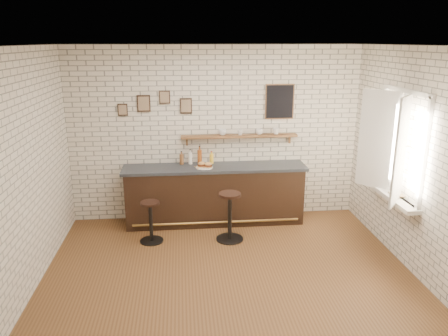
{
  "coord_description": "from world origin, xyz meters",
  "views": [
    {
      "loc": [
        -0.59,
        -5.37,
        3.06
      ],
      "look_at": [
        0.04,
        0.9,
        1.21
      ],
      "focal_mm": 35.0,
      "sensor_mm": 36.0,
      "label": 1
    }
  ],
  "objects_px": {
    "ciabatta_sandwich": "(205,165)",
    "book_upper": "(393,194)",
    "condiment_bottle_yellow": "(212,158)",
    "shelf_cup_d": "(276,131)",
    "shelf_cup_a": "(222,132)",
    "book_lower": "(392,195)",
    "shelf_cup_b": "(240,132)",
    "bitters_bottle_brown": "(182,159)",
    "bitters_bottle_amber": "(200,156)",
    "bar_stool_left": "(151,220)",
    "bar_stool_right": "(230,215)",
    "sandwich_plate": "(204,167)",
    "shelf_cup_c": "(259,132)",
    "bitters_bottle_white": "(190,158)",
    "bar_counter": "(215,194)"
  },
  "relations": [
    {
      "from": "ciabatta_sandwich",
      "to": "shelf_cup_a",
      "type": "height_order",
      "value": "shelf_cup_a"
    },
    {
      "from": "ciabatta_sandwich",
      "to": "bitters_bottle_white",
      "type": "height_order",
      "value": "bitters_bottle_white"
    },
    {
      "from": "shelf_cup_a",
      "to": "shelf_cup_d",
      "type": "bearing_deg",
      "value": -4.49
    },
    {
      "from": "bitters_bottle_amber",
      "to": "bar_stool_left",
      "type": "relative_size",
      "value": 0.47
    },
    {
      "from": "shelf_cup_b",
      "to": "bitters_bottle_brown",
      "type": "bearing_deg",
      "value": 117.66
    },
    {
      "from": "shelf_cup_d",
      "to": "bar_counter",
      "type": "bearing_deg",
      "value": 160.84
    },
    {
      "from": "shelf_cup_a",
      "to": "book_lower",
      "type": "xyz_separation_m",
      "value": [
        2.27,
        -1.68,
        -0.61
      ]
    },
    {
      "from": "condiment_bottle_yellow",
      "to": "book_lower",
      "type": "distance_m",
      "value": 2.98
    },
    {
      "from": "bitters_bottle_brown",
      "to": "condiment_bottle_yellow",
      "type": "height_order",
      "value": "bitters_bottle_brown"
    },
    {
      "from": "book_upper",
      "to": "bar_stool_left",
      "type": "bearing_deg",
      "value": 175.91
    },
    {
      "from": "bitters_bottle_brown",
      "to": "ciabatta_sandwich",
      "type": "bearing_deg",
      "value": -33.94
    },
    {
      "from": "bitters_bottle_brown",
      "to": "shelf_cup_d",
      "type": "height_order",
      "value": "shelf_cup_d"
    },
    {
      "from": "shelf_cup_d",
      "to": "shelf_cup_a",
      "type": "bearing_deg",
      "value": 150.31
    },
    {
      "from": "bar_stool_right",
      "to": "book_lower",
      "type": "relative_size",
      "value": 3.44
    },
    {
      "from": "bar_stool_left",
      "to": "shelf_cup_c",
      "type": "xyz_separation_m",
      "value": [
        1.85,
        0.89,
        1.19
      ]
    },
    {
      "from": "bitters_bottle_brown",
      "to": "book_upper",
      "type": "distance_m",
      "value": 3.42
    },
    {
      "from": "book_lower",
      "to": "shelf_cup_b",
      "type": "bearing_deg",
      "value": 132.53
    },
    {
      "from": "shelf_cup_b",
      "to": "book_upper",
      "type": "distance_m",
      "value": 2.66
    },
    {
      "from": "condiment_bottle_yellow",
      "to": "shelf_cup_d",
      "type": "xyz_separation_m",
      "value": [
        1.12,
        0.01,
        0.45
      ]
    },
    {
      "from": "sandwich_plate",
      "to": "bar_stool_right",
      "type": "relative_size",
      "value": 0.36
    },
    {
      "from": "bar_counter",
      "to": "ciabatta_sandwich",
      "type": "distance_m",
      "value": 0.59
    },
    {
      "from": "sandwich_plate",
      "to": "bitters_bottle_brown",
      "type": "height_order",
      "value": "bitters_bottle_brown"
    },
    {
      "from": "shelf_cup_a",
      "to": "shelf_cup_d",
      "type": "distance_m",
      "value": 0.93
    },
    {
      "from": "bitters_bottle_brown",
      "to": "shelf_cup_a",
      "type": "bearing_deg",
      "value": 0.92
    },
    {
      "from": "bitters_bottle_brown",
      "to": "shelf_cup_d",
      "type": "xyz_separation_m",
      "value": [
        1.64,
        0.01,
        0.45
      ]
    },
    {
      "from": "ciabatta_sandwich",
      "to": "shelf_cup_c",
      "type": "bearing_deg",
      "value": 15.79
    },
    {
      "from": "bar_stool_right",
      "to": "shelf_cup_d",
      "type": "relative_size",
      "value": 7.01
    },
    {
      "from": "bar_stool_left",
      "to": "shelf_cup_d",
      "type": "height_order",
      "value": "shelf_cup_d"
    },
    {
      "from": "shelf_cup_a",
      "to": "shelf_cup_c",
      "type": "height_order",
      "value": "shelf_cup_a"
    },
    {
      "from": "bitters_bottle_white",
      "to": "condiment_bottle_yellow",
      "type": "bearing_deg",
      "value": -0.0
    },
    {
      "from": "shelf_cup_a",
      "to": "condiment_bottle_yellow",
      "type": "bearing_deg",
      "value": 178.89
    },
    {
      "from": "sandwich_plate",
      "to": "book_lower",
      "type": "relative_size",
      "value": 1.23
    },
    {
      "from": "sandwich_plate",
      "to": "shelf_cup_c",
      "type": "xyz_separation_m",
      "value": [
        0.97,
        0.27,
        0.53
      ]
    },
    {
      "from": "shelf_cup_c",
      "to": "shelf_cup_d",
      "type": "xyz_separation_m",
      "value": [
        0.29,
        0.0,
        0.0
      ]
    },
    {
      "from": "bitters_bottle_amber",
      "to": "bar_stool_left",
      "type": "height_order",
      "value": "bitters_bottle_amber"
    },
    {
      "from": "shelf_cup_b",
      "to": "shelf_cup_c",
      "type": "distance_m",
      "value": 0.33
    },
    {
      "from": "book_upper",
      "to": "bar_stool_right",
      "type": "bearing_deg",
      "value": 170.42
    },
    {
      "from": "shelf_cup_c",
      "to": "book_upper",
      "type": "xyz_separation_m",
      "value": [
        1.63,
        -1.69,
        -0.59
      ]
    },
    {
      "from": "shelf_cup_c",
      "to": "book_upper",
      "type": "height_order",
      "value": "shelf_cup_c"
    },
    {
      "from": "bitters_bottle_amber",
      "to": "book_lower",
      "type": "bearing_deg",
      "value": -32.09
    },
    {
      "from": "bitters_bottle_brown",
      "to": "shelf_cup_c",
      "type": "bearing_deg",
      "value": 0.48
    },
    {
      "from": "shelf_cup_d",
      "to": "sandwich_plate",
      "type": "bearing_deg",
      "value": 162.44
    },
    {
      "from": "bitters_bottle_white",
      "to": "bitters_bottle_amber",
      "type": "bearing_deg",
      "value": -0.0
    },
    {
      "from": "shelf_cup_a",
      "to": "sandwich_plate",
      "type": "bearing_deg",
      "value": -145.27
    },
    {
      "from": "sandwich_plate",
      "to": "bar_stool_left",
      "type": "bearing_deg",
      "value": -145.0
    },
    {
      "from": "bitters_bottle_white",
      "to": "shelf_cup_d",
      "type": "height_order",
      "value": "shelf_cup_d"
    },
    {
      "from": "shelf_cup_b",
      "to": "book_lower",
      "type": "distance_m",
      "value": 2.66
    },
    {
      "from": "bar_stool_left",
      "to": "book_lower",
      "type": "xyz_separation_m",
      "value": [
        3.48,
        -0.8,
        0.58
      ]
    },
    {
      "from": "ciabatta_sandwich",
      "to": "book_upper",
      "type": "relative_size",
      "value": 1.15
    },
    {
      "from": "shelf_cup_a",
      "to": "book_lower",
      "type": "distance_m",
      "value": 2.89
    }
  ]
}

